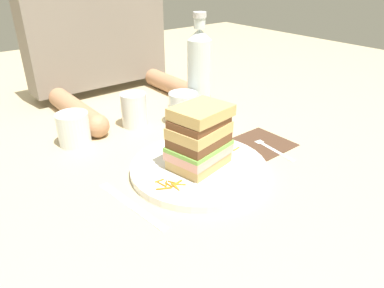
# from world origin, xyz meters

# --- Properties ---
(ground_plane) EXTENTS (3.00, 3.00, 0.00)m
(ground_plane) POSITION_xyz_m (0.00, 0.00, 0.00)
(ground_plane) COLOR #C6B289
(main_plate) EXTENTS (0.30, 0.30, 0.02)m
(main_plate) POSITION_xyz_m (0.00, -0.00, 0.01)
(main_plate) COLOR white
(main_plate) RESTS_ON ground_plane
(sandwich) EXTENTS (0.14, 0.12, 0.14)m
(sandwich) POSITION_xyz_m (0.00, -0.00, 0.08)
(sandwich) COLOR tan
(sandwich) RESTS_ON main_plate
(carrot_shred_0) EXTENTS (0.01, 0.02, 0.00)m
(carrot_shred_0) POSITION_xyz_m (-0.09, -0.02, 0.02)
(carrot_shred_0) COLOR orange
(carrot_shred_0) RESTS_ON main_plate
(carrot_shred_1) EXTENTS (0.02, 0.01, 0.00)m
(carrot_shred_1) POSITION_xyz_m (-0.08, -0.03, 0.02)
(carrot_shred_1) COLOR orange
(carrot_shred_1) RESTS_ON main_plate
(carrot_shred_2) EXTENTS (0.01, 0.02, 0.00)m
(carrot_shred_2) POSITION_xyz_m (-0.09, -0.03, 0.02)
(carrot_shred_2) COLOR orange
(carrot_shred_2) RESTS_ON main_plate
(carrot_shred_3) EXTENTS (0.01, 0.02, 0.00)m
(carrot_shred_3) POSITION_xyz_m (-0.09, -0.04, 0.02)
(carrot_shred_3) COLOR orange
(carrot_shred_3) RESTS_ON main_plate
(carrot_shred_4) EXTENTS (0.03, 0.02, 0.00)m
(carrot_shred_4) POSITION_xyz_m (-0.11, -0.03, 0.02)
(carrot_shred_4) COLOR orange
(carrot_shred_4) RESTS_ON main_plate
(carrot_shred_5) EXTENTS (0.00, 0.02, 0.00)m
(carrot_shred_5) POSITION_xyz_m (-0.10, -0.02, 0.02)
(carrot_shred_5) COLOR orange
(carrot_shred_5) RESTS_ON main_plate
(carrot_shred_6) EXTENTS (0.02, 0.02, 0.00)m
(carrot_shred_6) POSITION_xyz_m (-0.08, -0.04, 0.02)
(carrot_shred_6) COLOR orange
(carrot_shred_6) RESTS_ON main_plate
(carrot_shred_7) EXTENTS (0.01, 0.02, 0.00)m
(carrot_shred_7) POSITION_xyz_m (-0.11, -0.01, 0.02)
(carrot_shred_7) COLOR orange
(carrot_shred_7) RESTS_ON main_plate
(carrot_shred_8) EXTENTS (0.02, 0.01, 0.00)m
(carrot_shred_8) POSITION_xyz_m (-0.10, -0.00, 0.02)
(carrot_shred_8) COLOR orange
(carrot_shred_8) RESTS_ON main_plate
(carrot_shred_9) EXTENTS (0.02, 0.02, 0.00)m
(carrot_shred_9) POSITION_xyz_m (-0.10, -0.02, 0.02)
(carrot_shred_9) COLOR orange
(carrot_shred_9) RESTS_ON main_plate
(carrot_shred_10) EXTENTS (0.01, 0.02, 0.00)m
(carrot_shred_10) POSITION_xyz_m (0.11, 0.03, 0.02)
(carrot_shred_10) COLOR orange
(carrot_shred_10) RESTS_ON main_plate
(carrot_shred_11) EXTENTS (0.02, 0.02, 0.00)m
(carrot_shred_11) POSITION_xyz_m (0.10, 0.00, 0.02)
(carrot_shred_11) COLOR orange
(carrot_shred_11) RESTS_ON main_plate
(carrot_shred_12) EXTENTS (0.02, 0.01, 0.00)m
(carrot_shred_12) POSITION_xyz_m (0.11, 0.00, 0.02)
(carrot_shred_12) COLOR orange
(carrot_shred_12) RESTS_ON main_plate
(carrot_shred_13) EXTENTS (0.02, 0.03, 0.00)m
(carrot_shred_13) POSITION_xyz_m (0.11, 0.03, 0.02)
(carrot_shred_13) COLOR orange
(carrot_shred_13) RESTS_ON main_plate
(carrot_shred_14) EXTENTS (0.02, 0.02, 0.00)m
(carrot_shred_14) POSITION_xyz_m (0.09, 0.01, 0.02)
(carrot_shred_14) COLOR orange
(carrot_shred_14) RESTS_ON main_plate
(napkin_dark) EXTENTS (0.14, 0.14, 0.00)m
(napkin_dark) POSITION_xyz_m (0.21, 0.01, 0.00)
(napkin_dark) COLOR #4C3323
(napkin_dark) RESTS_ON ground_plane
(fork) EXTENTS (0.03, 0.17, 0.00)m
(fork) POSITION_xyz_m (0.21, -0.02, 0.00)
(fork) COLOR silver
(fork) RESTS_ON napkin_dark
(knife) EXTENTS (0.04, 0.20, 0.00)m
(knife) POSITION_xyz_m (-0.18, -0.02, 0.00)
(knife) COLOR silver
(knife) RESTS_ON ground_plane
(juice_glass) EXTENTS (0.08, 0.08, 0.09)m
(juice_glass) POSITION_xyz_m (0.13, 0.23, 0.04)
(juice_glass) COLOR white
(juice_glass) RESTS_ON ground_plane
(water_bottle) EXTENTS (0.07, 0.07, 0.29)m
(water_bottle) POSITION_xyz_m (0.21, 0.25, 0.13)
(water_bottle) COLOR silver
(water_bottle) RESTS_ON ground_plane
(empty_tumbler_0) EXTENTS (0.07, 0.07, 0.09)m
(empty_tumbler_0) POSITION_xyz_m (0.02, 0.30, 0.05)
(empty_tumbler_0) COLOR silver
(empty_tumbler_0) RESTS_ON ground_plane
(empty_tumbler_1) EXTENTS (0.08, 0.08, 0.08)m
(empty_tumbler_1) POSITION_xyz_m (-0.16, 0.30, 0.04)
(empty_tumbler_1) COLOR silver
(empty_tumbler_1) RESTS_ON ground_plane
(diner_across) EXTENTS (0.47, 0.45, 0.51)m
(diner_across) POSITION_xyz_m (0.08, 0.61, 0.22)
(diner_across) COLOR tan
(diner_across) RESTS_ON ground_plane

